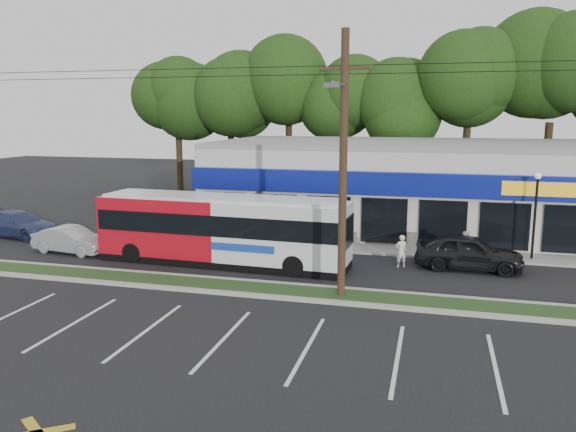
{
  "coord_description": "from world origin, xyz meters",
  "views": [
    {
      "loc": [
        6.32,
        -19.6,
        7.02
      ],
      "look_at": [
        -0.17,
        5.0,
        2.34
      ],
      "focal_mm": 35.0,
      "sensor_mm": 36.0,
      "label": 1
    }
  ],
  "objects_px": {
    "lamp_post": "(536,206)",
    "car_dark": "(469,252)",
    "pedestrian_a": "(401,251)",
    "metrobus": "(222,228)",
    "car_silver": "(71,240)",
    "car_blue": "(19,224)",
    "pedestrian_b": "(464,248)",
    "utility_pole": "(338,157)"
  },
  "relations": [
    {
      "from": "car_silver",
      "to": "car_blue",
      "type": "relative_size",
      "value": 0.81
    },
    {
      "from": "car_silver",
      "to": "pedestrian_a",
      "type": "xyz_separation_m",
      "value": [
        16.39,
        1.54,
        0.09
      ]
    },
    {
      "from": "metrobus",
      "to": "car_dark",
      "type": "bearing_deg",
      "value": 11.97
    },
    {
      "from": "pedestrian_b",
      "to": "metrobus",
      "type": "bearing_deg",
      "value": 2.76
    },
    {
      "from": "metrobus",
      "to": "pedestrian_a",
      "type": "distance_m",
      "value": 8.37
    },
    {
      "from": "metrobus",
      "to": "pedestrian_a",
      "type": "bearing_deg",
      "value": 12.71
    },
    {
      "from": "utility_pole",
      "to": "pedestrian_a",
      "type": "relative_size",
      "value": 32.82
    },
    {
      "from": "lamp_post",
      "to": "car_dark",
      "type": "distance_m",
      "value": 4.31
    },
    {
      "from": "pedestrian_a",
      "to": "car_dark",
      "type": "bearing_deg",
      "value": 162.75
    },
    {
      "from": "utility_pole",
      "to": "car_dark",
      "type": "bearing_deg",
      "value": 46.93
    },
    {
      "from": "car_dark",
      "to": "car_blue",
      "type": "bearing_deg",
      "value": 91.13
    },
    {
      "from": "pedestrian_a",
      "to": "metrobus",
      "type": "bearing_deg",
      "value": -14.46
    },
    {
      "from": "lamp_post",
      "to": "pedestrian_a",
      "type": "bearing_deg",
      "value": -155.14
    },
    {
      "from": "car_silver",
      "to": "pedestrian_b",
      "type": "bearing_deg",
      "value": -75.94
    },
    {
      "from": "car_blue",
      "to": "lamp_post",
      "type": "bearing_deg",
      "value": -76.51
    },
    {
      "from": "car_silver",
      "to": "car_blue",
      "type": "xyz_separation_m",
      "value": [
        -5.27,
        2.54,
        0.06
      ]
    },
    {
      "from": "lamp_post",
      "to": "pedestrian_a",
      "type": "xyz_separation_m",
      "value": [
        -6.04,
        -2.8,
        -1.91
      ]
    },
    {
      "from": "car_dark",
      "to": "car_blue",
      "type": "xyz_separation_m",
      "value": [
        -24.65,
        0.6,
        -0.08
      ]
    },
    {
      "from": "car_dark",
      "to": "car_blue",
      "type": "distance_m",
      "value": 24.65
    },
    {
      "from": "lamp_post",
      "to": "pedestrian_b",
      "type": "height_order",
      "value": "lamp_post"
    },
    {
      "from": "utility_pole",
      "to": "lamp_post",
      "type": "height_order",
      "value": "utility_pole"
    },
    {
      "from": "lamp_post",
      "to": "utility_pole",
      "type": "bearing_deg",
      "value": -136.05
    },
    {
      "from": "car_blue",
      "to": "car_dark",
      "type": "bearing_deg",
      "value": -81.63
    },
    {
      "from": "pedestrian_a",
      "to": "car_silver",
      "type": "bearing_deg",
      "value": -19.48
    },
    {
      "from": "metrobus",
      "to": "car_blue",
      "type": "bearing_deg",
      "value": 171.8
    },
    {
      "from": "utility_pole",
      "to": "pedestrian_a",
      "type": "height_order",
      "value": "utility_pole"
    },
    {
      "from": "metrobus",
      "to": "car_silver",
      "type": "distance_m",
      "value": 8.27
    },
    {
      "from": "utility_pole",
      "to": "car_blue",
      "type": "distance_m",
      "value": 20.98
    },
    {
      "from": "lamp_post",
      "to": "pedestrian_b",
      "type": "xyz_separation_m",
      "value": [
        -3.23,
        -1.82,
        -1.85
      ]
    },
    {
      "from": "lamp_post",
      "to": "car_dark",
      "type": "relative_size",
      "value": 0.9
    },
    {
      "from": "car_dark",
      "to": "lamp_post",
      "type": "bearing_deg",
      "value": -49.28
    },
    {
      "from": "lamp_post",
      "to": "car_blue",
      "type": "bearing_deg",
      "value": -176.28
    },
    {
      "from": "car_silver",
      "to": "pedestrian_b",
      "type": "relative_size",
      "value": 2.47
    },
    {
      "from": "utility_pole",
      "to": "metrobus",
      "type": "height_order",
      "value": "utility_pole"
    },
    {
      "from": "metrobus",
      "to": "car_dark",
      "type": "xyz_separation_m",
      "value": [
        11.17,
        1.9,
        -0.9
      ]
    },
    {
      "from": "pedestrian_a",
      "to": "pedestrian_b",
      "type": "distance_m",
      "value": 2.98
    },
    {
      "from": "utility_pole",
      "to": "car_silver",
      "type": "distance_m",
      "value": 15.44
    },
    {
      "from": "car_dark",
      "to": "car_silver",
      "type": "height_order",
      "value": "car_dark"
    },
    {
      "from": "car_blue",
      "to": "pedestrian_a",
      "type": "distance_m",
      "value": 21.68
    },
    {
      "from": "lamp_post",
      "to": "pedestrian_a",
      "type": "height_order",
      "value": "lamp_post"
    },
    {
      "from": "car_dark",
      "to": "car_blue",
      "type": "height_order",
      "value": "car_dark"
    },
    {
      "from": "utility_pole",
      "to": "pedestrian_b",
      "type": "relative_size",
      "value": 30.36
    }
  ]
}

